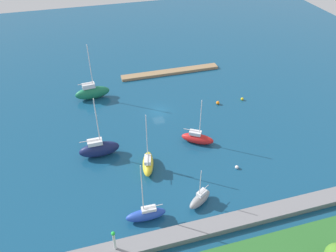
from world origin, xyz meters
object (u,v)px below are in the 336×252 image
object	(u,v)px
pier_dock	(170,72)
sailboat_red_lone_south	(197,138)
harbor_beacon	(114,239)
sailboat_blue_far_south	(146,214)
mooring_buoy_orange	(218,103)
sailboat_gray_near_pier	(200,199)
sailboat_yellow_along_channel	(148,163)
mooring_buoy_yellow	(242,99)
sailboat_green_east_end	(92,92)
mooring_buoy_white	(237,167)
sailboat_navy_outer_mooring	(99,149)

from	to	relation	value
pier_dock	sailboat_red_lone_south	distance (m)	29.20
harbor_beacon	sailboat_blue_far_south	world-z (taller)	sailboat_blue_far_south
harbor_beacon	mooring_buoy_orange	distance (m)	42.14
sailboat_gray_near_pier	sailboat_yellow_along_channel	distance (m)	11.75
pier_dock	sailboat_yellow_along_channel	distance (m)	36.25
sailboat_blue_far_south	mooring_buoy_orange	xyz separation A→B (m)	(-22.99, -26.61, -0.69)
pier_dock	sailboat_blue_far_south	bearing A→B (deg)	69.24
harbor_beacon	sailboat_red_lone_south	distance (m)	27.38
sailboat_yellow_along_channel	mooring_buoy_yellow	bearing A→B (deg)	-43.96
sailboat_blue_far_south	sailboat_green_east_end	bearing A→B (deg)	-81.35
sailboat_gray_near_pier	sailboat_blue_far_south	distance (m)	8.97
harbor_beacon	sailboat_green_east_end	world-z (taller)	sailboat_green_east_end
sailboat_gray_near_pier	sailboat_green_east_end	xyz separation A→B (m)	(13.33, -36.47, 0.66)
mooring_buoy_white	mooring_buoy_orange	bearing A→B (deg)	-103.44
sailboat_yellow_along_channel	mooring_buoy_orange	world-z (taller)	sailboat_yellow_along_channel
harbor_beacon	mooring_buoy_white	xyz separation A→B (m)	(-23.45, -10.71, -2.90)
harbor_beacon	sailboat_gray_near_pier	bearing A→B (deg)	-160.37
sailboat_green_east_end	sailboat_navy_outer_mooring	bearing A→B (deg)	-96.50
pier_dock	mooring_buoy_orange	xyz separation A→B (m)	(-6.28, 17.48, 0.07)
sailboat_green_east_end	mooring_buoy_white	world-z (taller)	sailboat_green_east_end
sailboat_gray_near_pier	mooring_buoy_yellow	bearing A→B (deg)	-158.75
sailboat_green_east_end	mooring_buoy_yellow	world-z (taller)	sailboat_green_east_end
mooring_buoy_yellow	mooring_buoy_white	bearing A→B (deg)	61.60
harbor_beacon	mooring_buoy_orange	world-z (taller)	harbor_beacon
sailboat_red_lone_south	sailboat_green_east_end	bearing A→B (deg)	161.89
harbor_beacon	sailboat_green_east_end	xyz separation A→B (m)	(-0.95, -41.57, -1.53)
sailboat_gray_near_pier	sailboat_red_lone_south	bearing A→B (deg)	-139.31
sailboat_red_lone_south	sailboat_green_east_end	size ratio (longest dim) A/B	0.74
sailboat_blue_far_south	mooring_buoy_orange	bearing A→B (deg)	-128.92
sailboat_green_east_end	mooring_buoy_orange	xyz separation A→B (m)	(-27.37, 10.49, -1.28)
pier_dock	mooring_buoy_white	world-z (taller)	pier_dock
sailboat_gray_near_pier	mooring_buoy_yellow	world-z (taller)	sailboat_gray_near_pier
sailboat_yellow_along_channel	sailboat_navy_outer_mooring	distance (m)	9.91
pier_dock	mooring_buoy_white	xyz separation A→B (m)	(-1.41, 37.85, -0.02)
sailboat_yellow_along_channel	sailboat_red_lone_south	distance (m)	11.81
sailboat_red_lone_south	sailboat_gray_near_pier	bearing A→B (deg)	-75.91
harbor_beacon	sailboat_navy_outer_mooring	distance (m)	21.10
pier_dock	harbor_beacon	xyz separation A→B (m)	(22.04, 48.56, 2.88)
sailboat_green_east_end	sailboat_blue_far_south	size ratio (longest dim) A/B	1.18
sailboat_navy_outer_mooring	sailboat_blue_far_south	bearing A→B (deg)	-73.49
sailboat_yellow_along_channel	mooring_buoy_yellow	distance (m)	30.89
sailboat_navy_outer_mooring	sailboat_green_east_end	distance (m)	20.54
harbor_beacon	mooring_buoy_white	size ratio (longest dim) A/B	5.80
pier_dock	sailboat_green_east_end	bearing A→B (deg)	18.34
sailboat_navy_outer_mooring	mooring_buoy_orange	xyz separation A→B (m)	(-28.12, -10.04, -1.19)
sailboat_gray_near_pier	mooring_buoy_yellow	distance (m)	33.00
sailboat_blue_far_south	mooring_buoy_white	xyz separation A→B (m)	(-18.12, -6.24, -0.78)
sailboat_navy_outer_mooring	mooring_buoy_white	xyz separation A→B (m)	(-23.25, 10.33, -1.28)
sailboat_navy_outer_mooring	mooring_buoy_white	size ratio (longest dim) A/B	19.48
sailboat_gray_near_pier	sailboat_red_lone_south	xyz separation A→B (m)	(-4.79, -14.43, 0.08)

